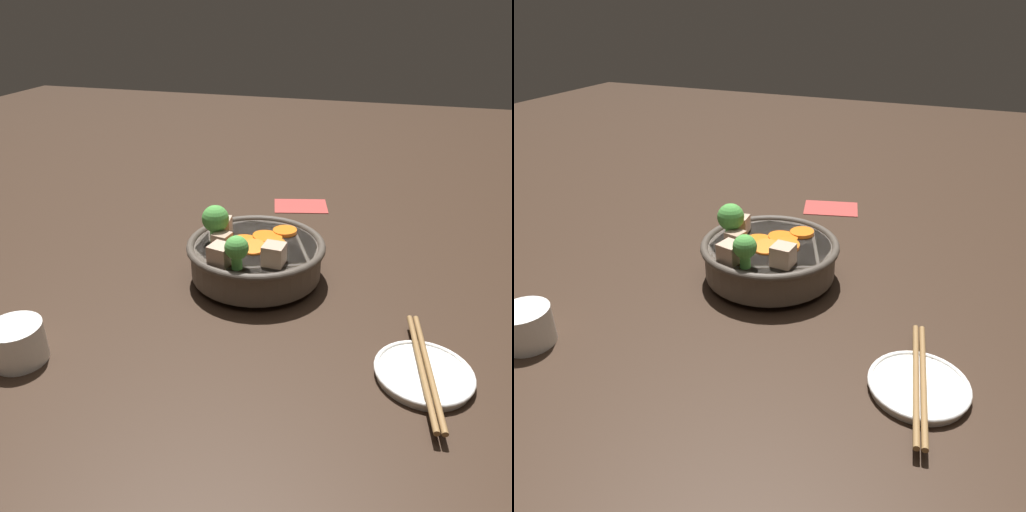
# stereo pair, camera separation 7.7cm
# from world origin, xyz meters

# --- Properties ---
(ground_plane) EXTENTS (3.00, 3.00, 0.00)m
(ground_plane) POSITION_xyz_m (0.00, 0.00, 0.00)
(ground_plane) COLOR black
(stirfry_bowl) EXTENTS (0.21, 0.21, 0.12)m
(stirfry_bowl) POSITION_xyz_m (0.00, 0.00, 0.04)
(stirfry_bowl) COLOR #51473D
(stirfry_bowl) RESTS_ON ground_plane
(side_saucer) EXTENTS (0.11, 0.11, 0.01)m
(side_saucer) POSITION_xyz_m (-0.25, 0.17, 0.01)
(side_saucer) COLOR white
(side_saucer) RESTS_ON ground_plane
(tea_cup) EXTENTS (0.07, 0.07, 0.05)m
(tea_cup) POSITION_xyz_m (0.22, 0.27, 0.03)
(tea_cup) COLOR white
(tea_cup) RESTS_ON ground_plane
(napkin) EXTENTS (0.13, 0.10, 0.00)m
(napkin) POSITION_xyz_m (-0.01, -0.31, 0.00)
(napkin) COLOR #A33833
(napkin) RESTS_ON ground_plane
(chopsticks_pair) EXTENTS (0.04, 0.20, 0.01)m
(chopsticks_pair) POSITION_xyz_m (-0.25, 0.17, 0.02)
(chopsticks_pair) COLOR olive
(chopsticks_pair) RESTS_ON side_saucer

